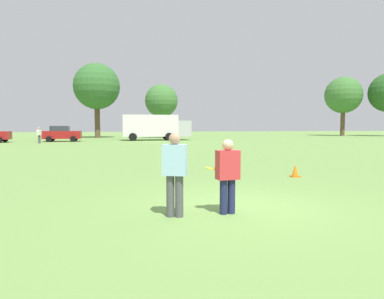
{
  "coord_description": "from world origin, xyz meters",
  "views": [
    {
      "loc": [
        -2.6,
        -7.38,
        1.87
      ],
      "look_at": [
        -0.74,
        1.98,
        1.2
      ],
      "focal_mm": 31.78,
      "sensor_mm": 36.0,
      "label": 1
    }
  ],
  "objects_px": {
    "player_defender": "(228,172)",
    "parked_car_center": "(62,134)",
    "player_thrower": "(175,170)",
    "frisbee": "(211,168)",
    "box_truck": "(155,126)",
    "bystander_far_jogger": "(39,134)",
    "traffic_cone": "(295,171)"
  },
  "relations": [
    {
      "from": "player_defender",
      "to": "parked_car_center",
      "type": "height_order",
      "value": "parked_car_center"
    },
    {
      "from": "player_thrower",
      "to": "parked_car_center",
      "type": "xyz_separation_m",
      "value": [
        -8.19,
        35.0,
        -0.05
      ]
    },
    {
      "from": "player_defender",
      "to": "frisbee",
      "type": "xyz_separation_m",
      "value": [
        -0.3,
        0.22,
        0.07
      ]
    },
    {
      "from": "parked_car_center",
      "to": "player_thrower",
      "type": "bearing_deg",
      "value": -76.82
    },
    {
      "from": "player_defender",
      "to": "box_truck",
      "type": "height_order",
      "value": "box_truck"
    },
    {
      "from": "frisbee",
      "to": "bystander_far_jogger",
      "type": "height_order",
      "value": "bystander_far_jogger"
    },
    {
      "from": "parked_car_center",
      "to": "box_truck",
      "type": "relative_size",
      "value": 0.5
    },
    {
      "from": "frisbee",
      "to": "bystander_far_jogger",
      "type": "bearing_deg",
      "value": 108.95
    },
    {
      "from": "traffic_cone",
      "to": "bystander_far_jogger",
      "type": "bearing_deg",
      "value": 119.25
    },
    {
      "from": "frisbee",
      "to": "traffic_cone",
      "type": "relative_size",
      "value": 0.57
    },
    {
      "from": "frisbee",
      "to": "box_truck",
      "type": "relative_size",
      "value": 0.03
    },
    {
      "from": "box_truck",
      "to": "player_thrower",
      "type": "bearing_deg",
      "value": -94.41
    },
    {
      "from": "player_defender",
      "to": "bystander_far_jogger",
      "type": "bearing_deg",
      "value": 109.32
    },
    {
      "from": "parked_car_center",
      "to": "player_defender",
      "type": "bearing_deg",
      "value": -75.07
    },
    {
      "from": "traffic_cone",
      "to": "parked_car_center",
      "type": "relative_size",
      "value": 0.11
    },
    {
      "from": "player_thrower",
      "to": "bystander_far_jogger",
      "type": "xyz_separation_m",
      "value": [
        -9.76,
        31.08,
        -0.02
      ]
    },
    {
      "from": "box_truck",
      "to": "bystander_far_jogger",
      "type": "distance_m",
      "value": 13.61
    },
    {
      "from": "frisbee",
      "to": "bystander_far_jogger",
      "type": "distance_m",
      "value": 32.61
    },
    {
      "from": "player_defender",
      "to": "bystander_far_jogger",
      "type": "distance_m",
      "value": 32.91
    },
    {
      "from": "player_defender",
      "to": "traffic_cone",
      "type": "relative_size",
      "value": 3.3
    },
    {
      "from": "box_truck",
      "to": "bystander_far_jogger",
      "type": "bearing_deg",
      "value": -157.54
    },
    {
      "from": "parked_car_center",
      "to": "box_truck",
      "type": "xyz_separation_m",
      "value": [
        10.99,
        1.27,
        0.83
      ]
    },
    {
      "from": "player_defender",
      "to": "bystander_far_jogger",
      "type": "xyz_separation_m",
      "value": [
        -10.89,
        31.06,
        0.07
      ]
    },
    {
      "from": "player_defender",
      "to": "frisbee",
      "type": "relative_size",
      "value": 5.84
    },
    {
      "from": "frisbee",
      "to": "box_truck",
      "type": "distance_m",
      "value": 36.09
    },
    {
      "from": "traffic_cone",
      "to": "parked_car_center",
      "type": "distance_m",
      "value": 33.24
    },
    {
      "from": "player_thrower",
      "to": "parked_car_center",
      "type": "relative_size",
      "value": 0.41
    },
    {
      "from": "frisbee",
      "to": "parked_car_center",
      "type": "bearing_deg",
      "value": 104.55
    },
    {
      "from": "parked_car_center",
      "to": "box_truck",
      "type": "bearing_deg",
      "value": 6.61
    },
    {
      "from": "player_defender",
      "to": "frisbee",
      "type": "distance_m",
      "value": 0.38
    },
    {
      "from": "player_defender",
      "to": "traffic_cone",
      "type": "distance_m",
      "value": 6.05
    },
    {
      "from": "parked_car_center",
      "to": "box_truck",
      "type": "distance_m",
      "value": 11.09
    }
  ]
}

